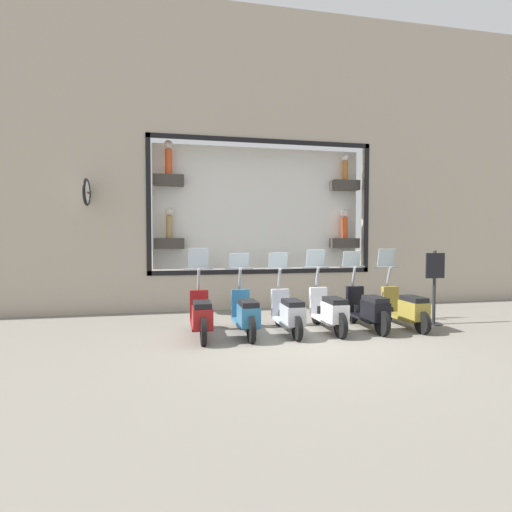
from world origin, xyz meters
TOP-DOWN VIEW (x-y plane):
  - ground_plane at (0.00, 0.00)m, footprint 120.00×120.00m
  - building_facade at (3.60, 0.00)m, footprint 1.25×36.00m
  - scooter_olive_0 at (0.49, -2.42)m, footprint 1.79×0.61m
  - scooter_black_1 at (0.49, -1.57)m, footprint 1.80×0.60m
  - scooter_white_2 at (0.49, -0.71)m, footprint 1.80×0.60m
  - scooter_silver_3 at (0.48, 0.15)m, footprint 1.79×0.61m
  - scooter_teal_4 at (0.49, 1.01)m, footprint 1.80×0.60m
  - scooter_red_5 at (0.49, 1.87)m, footprint 1.80×0.61m
  - shop_sign_post at (0.66, -3.21)m, footprint 0.36×0.45m

SIDE VIEW (x-z plane):
  - ground_plane at x=0.00m, z-range 0.00..0.00m
  - scooter_olive_0 at x=0.49m, z-range -0.41..1.24m
  - scooter_silver_3 at x=0.48m, z-range -0.37..1.21m
  - scooter_teal_4 at x=0.49m, z-range -0.36..1.22m
  - scooter_black_1 at x=0.49m, z-range -0.37..1.23m
  - scooter_white_2 at x=0.49m, z-range -0.40..1.26m
  - scooter_red_5 at x=0.49m, z-range -0.41..1.28m
  - shop_sign_post at x=0.66m, z-range 0.06..1.68m
  - building_facade at x=3.60m, z-range 0.09..8.11m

